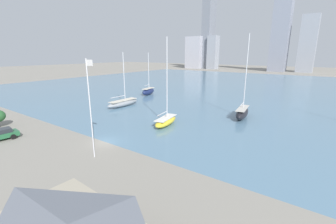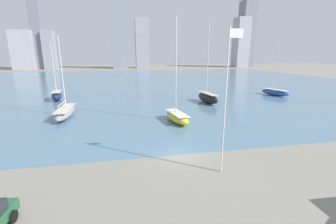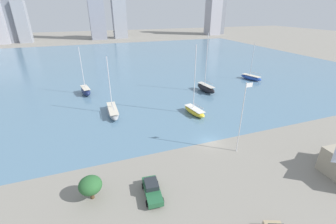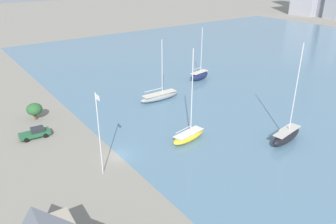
% 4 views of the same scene
% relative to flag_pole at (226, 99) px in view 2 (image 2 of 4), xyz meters
% --- Properties ---
extents(ground_plane, '(500.00, 500.00, 0.00)m').
position_rel_flag_pole_xyz_m(ground_plane, '(-2.96, 4.14, -6.73)').
color(ground_plane, gray).
extents(harbor_water, '(180.00, 140.00, 0.00)m').
position_rel_flag_pole_xyz_m(harbor_water, '(-2.96, 74.14, -6.73)').
color(harbor_water, slate).
rests_on(harbor_water, ground_plane).
extents(flag_pole, '(1.24, 0.14, 12.46)m').
position_rel_flag_pole_xyz_m(flag_pole, '(0.00, 0.00, 0.00)').
color(flag_pole, silver).
rests_on(flag_pole, ground_plane).
extents(distant_city_skyline, '(193.50, 21.11, 64.46)m').
position_rel_flag_pole_xyz_m(distant_city_skyline, '(6.99, 173.72, 17.61)').
color(distant_city_skyline, '#A8A8B2').
rests_on(distant_city_skyline, ground_plane).
extents(sailboat_blue, '(4.75, 8.20, 12.22)m').
position_rel_flag_pole_xyz_m(sailboat_blue, '(30.78, 34.86, -5.84)').
color(sailboat_blue, '#284CA8').
rests_on(sailboat_blue, harbor_water).
extents(sailboat_black, '(3.15, 8.26, 16.78)m').
position_rel_flag_pole_xyz_m(sailboat_black, '(9.79, 29.14, -5.50)').
color(sailboat_black, black).
rests_on(sailboat_black, harbor_water).
extents(sailboat_gray, '(2.46, 9.82, 13.37)m').
position_rel_flag_pole_xyz_m(sailboat_gray, '(-18.33, 22.55, -5.82)').
color(sailboat_gray, gray).
rests_on(sailboat_gray, harbor_water).
extents(sailboat_yellow, '(3.47, 7.47, 15.83)m').
position_rel_flag_pole_xyz_m(sailboat_yellow, '(-0.32, 16.13, -5.80)').
color(sailboat_yellow, yellow).
rests_on(sailboat_yellow, harbor_water).
extents(sailboat_navy, '(3.38, 6.89, 13.36)m').
position_rel_flag_pole_xyz_m(sailboat_navy, '(-23.86, 38.95, -5.55)').
color(sailboat_navy, '#19234C').
rests_on(sailboat_navy, harbor_water).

